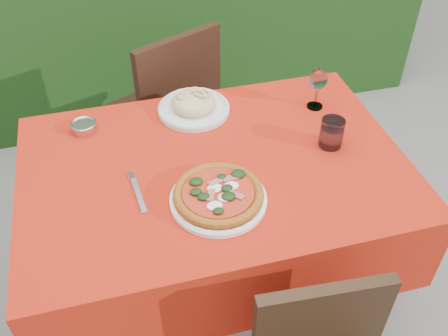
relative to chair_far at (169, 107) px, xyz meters
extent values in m
plane|color=slate|center=(0.04, -0.69, -0.52)|extent=(60.00, 60.00, 0.00)
cube|color=#4B2B18|center=(0.04, -0.69, 0.20)|extent=(1.20, 0.80, 0.04)
cylinder|color=#4B2B18|center=(0.58, -1.03, -0.17)|extent=(0.05, 0.05, 0.70)
cylinder|color=#4B2B18|center=(-0.50, -0.35, -0.17)|extent=(0.05, 0.05, 0.70)
cylinder|color=#4B2B18|center=(0.58, -0.35, -0.17)|extent=(0.05, 0.05, 0.70)
cube|color=red|center=(0.04, -0.69, 0.07)|extent=(1.26, 0.86, 0.32)
cube|color=black|center=(0.18, -1.27, 0.09)|extent=(0.37, 0.06, 0.40)
cube|color=black|center=(-0.03, 0.08, -0.08)|extent=(0.54, 0.54, 0.04)
cube|color=black|center=(0.04, -0.09, 0.16)|extent=(0.39, 0.20, 0.45)
cylinder|color=black|center=(0.05, 0.31, -0.31)|extent=(0.04, 0.04, 0.42)
cylinder|color=black|center=(-0.27, 0.16, -0.31)|extent=(0.04, 0.04, 0.42)
cylinder|color=black|center=(0.20, -0.01, -0.31)|extent=(0.04, 0.04, 0.42)
cylinder|color=black|center=(-0.12, -0.16, -0.31)|extent=(0.04, 0.04, 0.42)
cylinder|color=white|center=(0.01, -0.86, 0.24)|extent=(0.29, 0.29, 0.02)
cylinder|color=#C7731B|center=(0.01, -0.86, 0.25)|extent=(0.29, 0.29, 0.02)
cylinder|color=#A40E0A|center=(0.01, -0.86, 0.27)|extent=(0.23, 0.23, 0.01)
cylinder|color=silver|center=(0.04, -0.38, 0.24)|extent=(0.27, 0.27, 0.02)
ellipsoid|color=#D3C283|center=(0.04, -0.38, 0.27)|extent=(0.21, 0.21, 0.07)
cylinder|color=white|center=(0.45, -0.70, 0.28)|extent=(0.08, 0.08, 0.10)
cylinder|color=#A1C1DB|center=(0.45, -0.70, 0.27)|extent=(0.07, 0.07, 0.07)
cylinder|color=silver|center=(0.49, -0.47, 0.23)|extent=(0.06, 0.06, 0.01)
cylinder|color=silver|center=(0.49, -0.47, 0.28)|extent=(0.01, 0.01, 0.08)
ellipsoid|color=silver|center=(0.49, -0.47, 0.35)|extent=(0.07, 0.07, 0.08)
cube|color=silver|center=(-0.22, -0.78, 0.23)|extent=(0.05, 0.21, 0.01)
cylinder|color=silver|center=(-0.36, -0.40, 0.24)|extent=(0.08, 0.08, 0.03)
camera|label=1|loc=(-0.25, -1.89, 1.31)|focal=40.00mm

